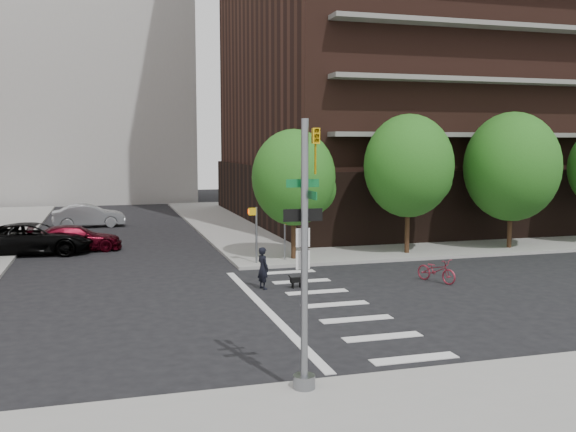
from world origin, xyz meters
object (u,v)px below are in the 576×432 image
(parked_car_maroon, at_px, (76,238))
(parked_car_silver, at_px, (89,216))
(dog_walker, at_px, (263,268))
(traffic_signal, at_px, (306,276))
(parked_car_black, at_px, (35,238))
(scooter, at_px, (436,270))

(parked_car_maroon, bearing_deg, parked_car_silver, -5.09)
(dog_walker, bearing_deg, parked_car_maroon, 13.99)
(traffic_signal, bearing_deg, parked_car_silver, 99.29)
(parked_car_black, bearing_deg, dog_walker, -134.26)
(traffic_signal, xyz_separation_m, dog_walker, (1.63, 10.62, -1.87))
(parked_car_maroon, height_order, parked_car_silver, parked_car_silver)
(parked_car_silver, distance_m, dog_walker, 22.77)
(dog_walker, bearing_deg, parked_car_silver, -1.27)
(parked_car_silver, height_order, dog_walker, dog_walker)
(parked_car_maroon, bearing_deg, dog_walker, -149.55)
(dog_walker, bearing_deg, scooter, -115.34)
(parked_car_maroon, relative_size, dog_walker, 2.87)
(traffic_signal, relative_size, dog_walker, 3.64)
(traffic_signal, xyz_separation_m, parked_car_maroon, (-5.76, 22.02, -2.01))
(parked_car_silver, bearing_deg, parked_car_black, 163.03)
(parked_car_maroon, height_order, scooter, parked_car_maroon)
(parked_car_maroon, distance_m, scooter, 18.93)
(parked_car_silver, distance_m, scooter, 26.50)
(parked_car_silver, xyz_separation_m, scooter, (14.02, -22.49, -0.29))
(traffic_signal, relative_size, parked_car_black, 1.02)
(parked_car_black, height_order, dog_walker, dog_walker)
(traffic_signal, bearing_deg, parked_car_black, 109.68)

